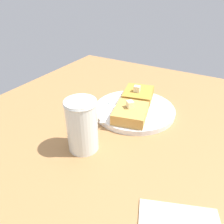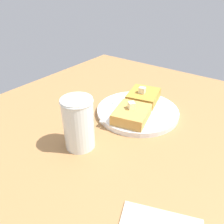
{
  "view_description": "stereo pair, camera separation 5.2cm",
  "coord_description": "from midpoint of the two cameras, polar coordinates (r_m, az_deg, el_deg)",
  "views": [
    {
      "loc": [
        -39.25,
        -15.27,
        33.59
      ],
      "look_at": [
        -0.93,
        6.59,
        6.74
      ],
      "focal_mm": 35.0,
      "sensor_mm": 36.0,
      "label": 1
    },
    {
      "loc": [
        -36.43,
        -19.59,
        33.59
      ],
      "look_at": [
        -0.93,
        6.59,
        6.74
      ],
      "focal_mm": 35.0,
      "sensor_mm": 36.0,
      "label": 2
    }
  ],
  "objects": [
    {
      "name": "butter_pat_secondary",
      "position": [
        0.62,
        4.18,
        6.0
      ],
      "size": [
        1.81,
        1.95,
        1.7
      ],
      "primitive_type": "cube",
      "rotation": [
        0.0,
        0.0,
        1.75
      ],
      "color": "beige",
      "rests_on": "toast_slice_middle"
    },
    {
      "name": "syrup_jar",
      "position": [
        0.46,
        -10.99,
        -4.11
      ],
      "size": [
        6.67,
        6.67,
        11.51
      ],
      "color": "#492007",
      "rests_on": "table_surface"
    },
    {
      "name": "butter_pat_primary",
      "position": [
        0.54,
        2.02,
        1.95
      ],
      "size": [
        2.27,
        2.29,
        1.7
      ],
      "primitive_type": "cube",
      "rotation": [
        0.0,
        0.0,
        0.87
      ],
      "color": "beige",
      "rests_on": "toast_slice_left"
    },
    {
      "name": "toast_slice_middle",
      "position": [
        0.63,
        4.56,
        4.42
      ],
      "size": [
        10.96,
        9.83,
        2.76
      ],
      "primitive_type": "cube",
      "rotation": [
        0.0,
        0.0,
        0.23
      ],
      "color": "#B48330",
      "rests_on": "plate"
    },
    {
      "name": "table_surface",
      "position": [
        0.53,
        3.95,
        -6.69
      ],
      "size": [
        92.52,
        92.52,
        2.24
      ],
      "primitive_type": "cube",
      "color": "#9B6D40",
      "rests_on": "ground"
    },
    {
      "name": "fork",
      "position": [
        0.6,
        -2.85,
        1.68
      ],
      "size": [
        15.8,
        5.64,
        0.36
      ],
      "color": "silver",
      "rests_on": "plate"
    },
    {
      "name": "plate",
      "position": [
        0.6,
        3.39,
        0.58
      ],
      "size": [
        21.94,
        21.94,
        1.35
      ],
      "color": "silver",
      "rests_on": "table_surface"
    },
    {
      "name": "toast_slice_left",
      "position": [
        0.55,
        2.16,
        -0.35
      ],
      "size": [
        10.96,
        9.83,
        2.76
      ],
      "primitive_type": "cube",
      "rotation": [
        0.0,
        0.0,
        0.23
      ],
      "color": "#C59045",
      "rests_on": "plate"
    }
  ]
}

